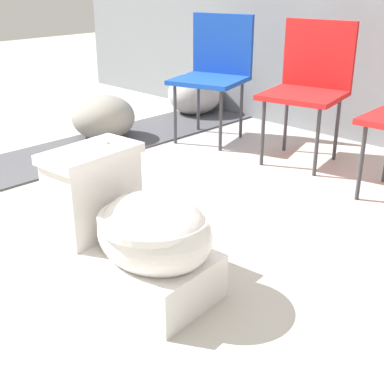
{
  "coord_description": "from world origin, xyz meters",
  "views": [
    {
      "loc": [
        1.65,
        -1.03,
        1.11
      ],
      "look_at": [
        0.3,
        0.36,
        0.3
      ],
      "focal_mm": 50.0,
      "sensor_mm": 36.0,
      "label": 1
    }
  ],
  "objects": [
    {
      "name": "folding_chair_middle",
      "position": [
        -0.09,
        1.78,
        0.51
      ],
      "size": [
        0.52,
        0.52,
        0.83
      ],
      "rotation": [
        0.0,
        0.0,
        -1.37
      ],
      "color": "red",
      "rests_on": "ground"
    },
    {
      "name": "boulder_far",
      "position": [
        -1.36,
        2.1,
        0.17
      ],
      "size": [
        0.45,
        0.48,
        0.34
      ],
      "primitive_type": "ellipsoid",
      "rotation": [
        0.0,
        0.0,
        1.5
      ],
      "color": "#B7B2AD",
      "rests_on": "ground"
    },
    {
      "name": "folding_chair_left",
      "position": [
        -0.81,
        1.73,
        0.51
      ],
      "size": [
        0.55,
        0.55,
        0.83
      ],
      "rotation": [
        0.0,
        0.0,
        -1.29
      ],
      "color": "#1947B2",
      "rests_on": "ground"
    },
    {
      "name": "toilet",
      "position": [
        0.3,
        0.06,
        0.22
      ],
      "size": [
        0.66,
        0.43,
        0.52
      ],
      "rotation": [
        0.0,
        0.0,
        0.09
      ],
      "color": "white",
      "rests_on": "ground"
    },
    {
      "name": "gravel_strip",
      "position": [
        -1.23,
        0.5,
        0.01
      ],
      "size": [
        0.56,
        8.0,
        0.01
      ],
      "primitive_type": "cube",
      "color": "#4C4C51",
      "rests_on": "ground"
    },
    {
      "name": "boulder_near",
      "position": [
        -1.33,
        1.15,
        0.16
      ],
      "size": [
        0.58,
        0.56,
        0.31
      ],
      "primitive_type": "ellipsoid",
      "rotation": [
        0.0,
        0.0,
        0.41
      ],
      "color": "gray",
      "rests_on": "ground"
    },
    {
      "name": "ground_plane",
      "position": [
        0.0,
        0.0,
        0.0
      ],
      "size": [
        14.0,
        14.0,
        0.0
      ],
      "primitive_type": "plane",
      "color": "#B7B2A8"
    }
  ]
}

